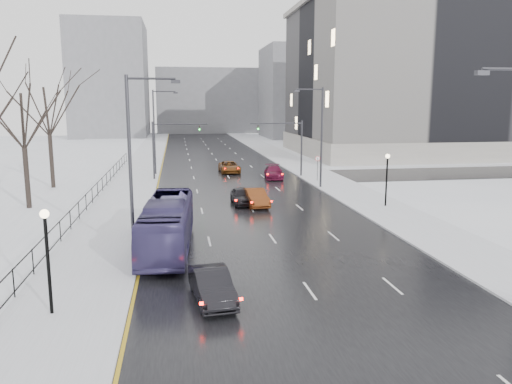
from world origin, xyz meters
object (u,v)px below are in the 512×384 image
bus (168,224)px  tree_park_d (30,209)px  sedan_right_cross (229,167)px  streetlight_l_near (134,156)px  sedan_right_near (255,197)px  tree_park_e (54,189)px  lamppost_r_mid (387,172)px  sedan_center_near (242,196)px  mast_signal_right (293,142)px  sedan_left_near (212,285)px  no_uturn_sign (318,161)px  lamppost_l (47,246)px  mast_signal_left (163,143)px  streetlight_l_far (156,128)px  sedan_right_far (274,172)px  streetlight_r_mid (319,132)px

bus → tree_park_d: bearing=134.6°
bus → sedan_right_cross: 32.68m
tree_park_d → streetlight_l_near: streetlight_l_near is taller
tree_park_d → sedan_right_near: size_ratio=2.81×
tree_park_e → lamppost_r_mid: (29.20, -14.00, 2.94)m
lamppost_r_mid → sedan_center_near: lamppost_r_mid is taller
sedan_right_near → mast_signal_right: bearing=61.8°
sedan_center_near → sedan_left_near: bearing=-102.4°
sedan_left_near → sedan_center_near: (4.00, 20.53, 0.01)m
bus → sedan_right_cross: size_ratio=2.12×
tree_park_d → sedan_right_cross: (18.30, 18.63, 0.74)m
tree_park_e → no_uturn_sign: (27.40, 0.00, 2.30)m
lamppost_l → no_uturn_sign: 37.85m
tree_park_e → streetlight_l_near: size_ratio=1.35×
mast_signal_left → no_uturn_sign: (16.53, -4.00, -1.81)m
tree_park_e → sedan_right_near: bearing=-32.3°
streetlight_l_far → lamppost_l: (-2.83, -40.00, -2.67)m
sedan_right_far → lamppost_r_mid: bearing=-63.7°
sedan_left_near → sedan_right_near: sedan_right_near is taller
mast_signal_left → sedan_right_near: (7.83, -15.84, -3.33)m
bus → sedan_center_near: (5.99, 12.37, -0.78)m
lamppost_r_mid → no_uturn_sign: 14.13m
tree_park_d → streetlight_l_near: 17.90m
sedan_right_near → no_uturn_sign: bearing=48.8°
tree_park_d → no_uturn_sign: 28.88m
tree_park_d → tree_park_e: 10.01m
tree_park_d → streetlight_l_far: streetlight_l_far is taller
sedan_left_near → sedan_right_far: 35.83m
streetlight_r_mid → mast_signal_left: streetlight_r_mid is taller
mast_signal_right → sedan_right_near: mast_signal_right is taller
mast_signal_left → no_uturn_sign: mast_signal_left is taller
streetlight_l_far → sedan_right_cross: streetlight_l_far is taller
bus → sedan_right_near: bearing=62.8°
mast_signal_right → no_uturn_sign: 4.77m
lamppost_r_mid → mast_signal_left: 25.71m
tree_park_e → mast_signal_right: (25.53, 4.00, 4.11)m
sedan_right_far → mast_signal_right: bearing=27.5°
streetlight_r_mid → sedan_right_far: (-3.19, 7.11, -4.87)m
lamppost_r_mid → sedan_right_near: bearing=168.4°
streetlight_l_near → sedan_left_near: bearing=-63.8°
lamppost_l → sedan_left_near: 6.89m
tree_park_d → mast_signal_right: mast_signal_right is taller
bus → sedan_right_far: 28.79m
lamppost_r_mid → sedan_right_far: 18.28m
streetlight_l_near → no_uturn_sign: 29.81m
mast_signal_left → bus: bearing=-88.2°
streetlight_l_far → sedan_center_near: size_ratio=2.39×
no_uturn_sign → streetlight_l_near: bearing=-125.9°
streetlight_l_far → sedan_right_far: (13.14, -4.89, -4.87)m
tree_park_e → bus: (11.71, -23.28, 1.53)m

